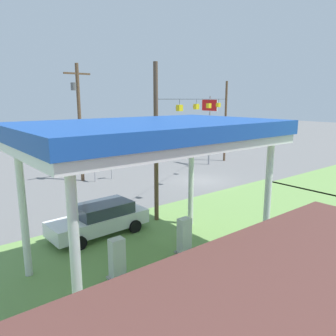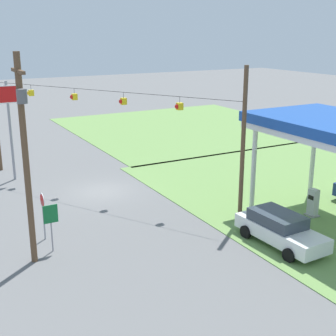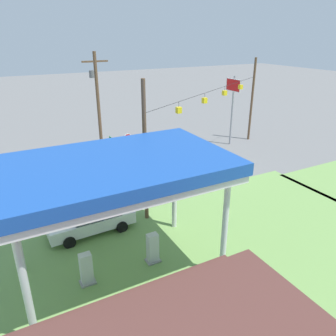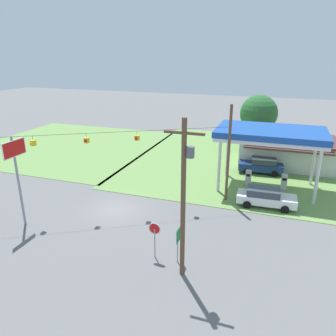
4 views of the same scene
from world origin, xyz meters
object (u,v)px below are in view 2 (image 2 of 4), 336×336
object	(u,v)px
stop_sign_overhead	(9,110)
car_at_pumps_front	(280,229)
stop_sign_roadside	(43,206)
fuel_pump_near	(313,204)
route_sign	(51,219)
utility_pole_main	(25,151)

from	to	relation	value
stop_sign_overhead	car_at_pumps_front	bearing A→B (deg)	28.47
stop_sign_roadside	car_at_pumps_front	bearing A→B (deg)	-121.81
stop_sign_overhead	fuel_pump_near	bearing A→B (deg)	41.40
stop_sign_overhead	route_sign	xyz separation A→B (m)	(12.64, -0.74, -3.32)
car_at_pumps_front	utility_pole_main	size ratio (longest dim) A/B	0.53
utility_pole_main	car_at_pumps_front	bearing A→B (deg)	69.98
stop_sign_roadside	utility_pole_main	distance (m)	4.27
stop_sign_roadside	utility_pole_main	xyz separation A→B (m)	(2.20, -1.06, 3.50)
utility_pole_main	route_sign	bearing A→B (deg)	121.32
fuel_pump_near	utility_pole_main	world-z (taller)	utility_pole_main
car_at_pumps_front	utility_pole_main	xyz separation A→B (m)	(-4.07, -11.17, 4.46)
car_at_pumps_front	route_sign	size ratio (longest dim) A/B	2.09
stop_sign_roadside	route_sign	distance (m)	1.58
fuel_pump_near	stop_sign_roadside	xyz separation A→B (m)	(-4.36, -14.31, 1.03)
fuel_pump_near	stop_sign_roadside	size ratio (longest dim) A/B	0.66
route_sign	utility_pole_main	distance (m)	3.80
fuel_pump_near	stop_sign_overhead	world-z (taller)	stop_sign_overhead
fuel_pump_near	stop_sign_overhead	bearing A→B (deg)	-138.60
car_at_pumps_front	stop_sign_roadside	world-z (taller)	stop_sign_roadside
route_sign	utility_pole_main	bearing A→B (deg)	-58.68
fuel_pump_near	stop_sign_roadside	distance (m)	15.00
stop_sign_roadside	stop_sign_overhead	distance (m)	11.54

